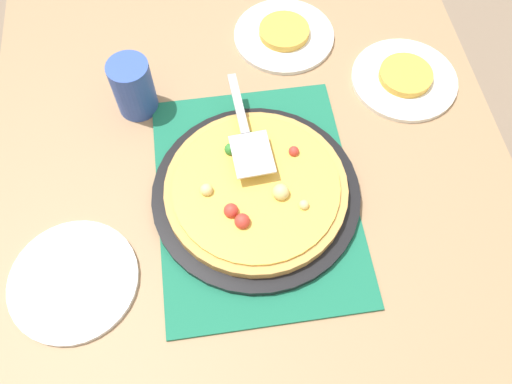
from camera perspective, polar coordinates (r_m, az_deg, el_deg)
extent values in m
plane|color=#84705B|center=(1.66, 0.00, -12.64)|extent=(8.00, 8.00, 0.00)
cube|color=#9E7A56|center=(0.98, 0.00, -0.97)|extent=(1.40, 1.00, 0.03)
cube|color=#9E7A56|center=(1.69, -18.47, 10.54)|extent=(0.07, 0.07, 0.72)
cube|color=#9E7A56|center=(1.72, 11.90, 14.09)|extent=(0.07, 0.07, 0.72)
cube|color=#196B4C|center=(0.96, 0.00, -0.48)|extent=(0.48, 0.36, 0.01)
cylinder|color=black|center=(0.95, 0.00, -0.20)|extent=(0.38, 0.38, 0.01)
cylinder|color=tan|center=(0.94, 0.00, 0.29)|extent=(0.33, 0.33, 0.02)
cylinder|color=#EAB747|center=(0.92, 0.00, 0.67)|extent=(0.30, 0.30, 0.01)
sphere|color=#338433|center=(0.97, -0.68, 6.20)|extent=(0.02, 0.02, 0.02)
sphere|color=red|center=(0.96, 4.16, 4.48)|extent=(0.02, 0.02, 0.02)
sphere|color=#E5CC7F|center=(0.91, -5.43, 0.19)|extent=(0.02, 0.02, 0.02)
sphere|color=red|center=(0.89, -2.76, -2.03)|extent=(0.03, 0.03, 0.03)
sphere|color=#E5CC7F|center=(0.90, 5.27, -1.41)|extent=(0.02, 0.02, 0.02)
sphere|color=#E5CC7F|center=(0.91, 2.73, -0.01)|extent=(0.03, 0.03, 0.03)
sphere|color=#338433|center=(0.96, -2.82, 4.70)|extent=(0.02, 0.02, 0.02)
sphere|color=red|center=(0.88, -1.52, -3.20)|extent=(0.03, 0.03, 0.03)
sphere|color=red|center=(0.95, -1.57, 4.43)|extent=(0.02, 0.02, 0.02)
cylinder|color=white|center=(1.20, 3.07, 16.74)|extent=(0.22, 0.22, 0.01)
cylinder|color=white|center=(1.16, 15.92, 11.79)|extent=(0.22, 0.22, 0.01)
cylinder|color=white|center=(0.95, -19.36, -9.14)|extent=(0.22, 0.22, 0.01)
cylinder|color=gold|center=(1.19, 3.10, 17.18)|extent=(0.11, 0.11, 0.02)
cylinder|color=gold|center=(1.15, 16.08, 12.20)|extent=(0.11, 0.11, 0.02)
cylinder|color=#3351AD|center=(1.06, -13.30, 11.11)|extent=(0.08, 0.08, 0.12)
cube|color=silver|center=(0.93, -0.63, 4.15)|extent=(0.09, 0.08, 0.00)
cube|color=#B2B2B7|center=(0.99, -1.96, 9.65)|extent=(0.14, 0.02, 0.01)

